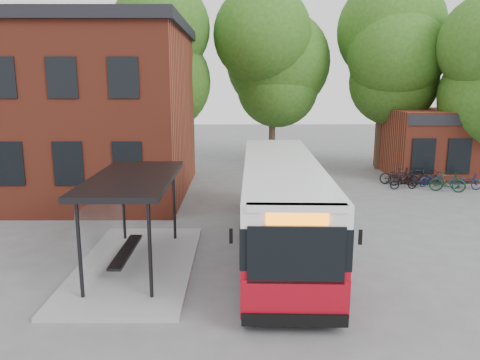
{
  "coord_description": "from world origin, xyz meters",
  "views": [
    {
      "loc": [
        -1.36,
        -14.7,
        5.59
      ],
      "look_at": [
        -1.26,
        2.59,
        2.0
      ],
      "focal_mm": 35.0,
      "sensor_mm": 36.0,
      "label": 1
    }
  ],
  "objects_px": {
    "bicycle_6": "(466,182)",
    "bicycle_3": "(416,176)",
    "bus_shelter": "(134,222)",
    "bicycle_2": "(397,176)",
    "bicycle_1": "(404,177)",
    "bicycle_4": "(431,179)",
    "bicycle_0": "(404,182)",
    "city_bus": "(280,204)",
    "bicycle_5": "(448,182)"
  },
  "relations": [
    {
      "from": "bus_shelter",
      "to": "bicycle_2",
      "type": "height_order",
      "value": "bus_shelter"
    },
    {
      "from": "bicycle_3",
      "to": "bicycle_4",
      "type": "relative_size",
      "value": 1.04
    },
    {
      "from": "bicycle_1",
      "to": "bicycle_2",
      "type": "relative_size",
      "value": 0.89
    },
    {
      "from": "bicycle_6",
      "to": "bicycle_3",
      "type": "bearing_deg",
      "value": 68.37
    },
    {
      "from": "bicycle_1",
      "to": "bicycle_0",
      "type": "bearing_deg",
      "value": 170.65
    },
    {
      "from": "city_bus",
      "to": "bicycle_3",
      "type": "bearing_deg",
      "value": 51.68
    },
    {
      "from": "bicycle_6",
      "to": "bicycle_0",
      "type": "bearing_deg",
      "value": 97.0
    },
    {
      "from": "bus_shelter",
      "to": "bicycle_4",
      "type": "distance_m",
      "value": 17.98
    },
    {
      "from": "bicycle_3",
      "to": "bicycle_4",
      "type": "xyz_separation_m",
      "value": [
        0.65,
        -0.47,
        -0.08
      ]
    },
    {
      "from": "city_bus",
      "to": "bus_shelter",
      "type": "bearing_deg",
      "value": -156.57
    },
    {
      "from": "bus_shelter",
      "to": "bicycle_5",
      "type": "relative_size",
      "value": 3.91
    },
    {
      "from": "bus_shelter",
      "to": "bicycle_1",
      "type": "bearing_deg",
      "value": 42.98
    },
    {
      "from": "bicycle_2",
      "to": "bicycle_4",
      "type": "distance_m",
      "value": 1.76
    },
    {
      "from": "bus_shelter",
      "to": "bicycle_2",
      "type": "bearing_deg",
      "value": 44.64
    },
    {
      "from": "bicycle_4",
      "to": "bicycle_2",
      "type": "bearing_deg",
      "value": 49.43
    },
    {
      "from": "bicycle_6",
      "to": "city_bus",
      "type": "bearing_deg",
      "value": 137.95
    },
    {
      "from": "bicycle_5",
      "to": "bicycle_6",
      "type": "relative_size",
      "value": 1.08
    },
    {
      "from": "bicycle_2",
      "to": "bicycle_4",
      "type": "xyz_separation_m",
      "value": [
        1.69,
        -0.5,
        -0.08
      ]
    },
    {
      "from": "bicycle_0",
      "to": "bicycle_5",
      "type": "relative_size",
      "value": 0.86
    },
    {
      "from": "bicycle_3",
      "to": "bicycle_4",
      "type": "distance_m",
      "value": 0.81
    },
    {
      "from": "bicycle_5",
      "to": "bicycle_6",
      "type": "bearing_deg",
      "value": -46.2
    },
    {
      "from": "city_bus",
      "to": "bicycle_3",
      "type": "xyz_separation_m",
      "value": [
        8.54,
        10.11,
        -1.01
      ]
    },
    {
      "from": "bicycle_3",
      "to": "bicycle_6",
      "type": "relative_size",
      "value": 1.01
    },
    {
      "from": "bicycle_4",
      "to": "bicycle_6",
      "type": "distance_m",
      "value": 1.75
    },
    {
      "from": "bus_shelter",
      "to": "bicycle_6",
      "type": "relative_size",
      "value": 4.24
    },
    {
      "from": "bicycle_4",
      "to": "bicycle_6",
      "type": "xyz_separation_m",
      "value": [
        1.55,
        -0.82,
        0.01
      ]
    },
    {
      "from": "bicycle_6",
      "to": "bicycle_1",
      "type": "bearing_deg",
      "value": 83.1
    },
    {
      "from": "bus_shelter",
      "to": "bicycle_0",
      "type": "xyz_separation_m",
      "value": [
        12.06,
        10.74,
        -1.05
      ]
    },
    {
      "from": "bicycle_1",
      "to": "bicycle_4",
      "type": "distance_m",
      "value": 1.48
    },
    {
      "from": "bicycle_4",
      "to": "bus_shelter",
      "type": "bearing_deg",
      "value": 105.63
    },
    {
      "from": "bicycle_0",
      "to": "bicycle_4",
      "type": "bearing_deg",
      "value": -76.12
    },
    {
      "from": "bicycle_1",
      "to": "bicycle_2",
      "type": "distance_m",
      "value": 0.52
    },
    {
      "from": "bicycle_1",
      "to": "bicycle_2",
      "type": "xyz_separation_m",
      "value": [
        -0.21,
        0.48,
        -0.01
      ]
    },
    {
      "from": "bicycle_3",
      "to": "bicycle_5",
      "type": "bearing_deg",
      "value": -127.63
    },
    {
      "from": "bicycle_0",
      "to": "bicycle_3",
      "type": "relative_size",
      "value": 0.92
    },
    {
      "from": "city_bus",
      "to": "bicycle_0",
      "type": "xyz_separation_m",
      "value": [
        7.44,
        8.91,
        -1.11
      ]
    },
    {
      "from": "bicycle_6",
      "to": "bicycle_2",
      "type": "bearing_deg",
      "value": 76.45
    },
    {
      "from": "city_bus",
      "to": "bicycle_6",
      "type": "bearing_deg",
      "value": 41.26
    },
    {
      "from": "bicycle_0",
      "to": "bicycle_1",
      "type": "xyz_separation_m",
      "value": [
        0.27,
        0.75,
        0.11
      ]
    },
    {
      "from": "city_bus",
      "to": "bicycle_4",
      "type": "bearing_deg",
      "value": 48.23
    },
    {
      "from": "city_bus",
      "to": "bicycle_1",
      "type": "distance_m",
      "value": 12.4
    },
    {
      "from": "bicycle_0",
      "to": "bicycle_2",
      "type": "distance_m",
      "value": 1.23
    },
    {
      "from": "bicycle_2",
      "to": "bicycle_3",
      "type": "distance_m",
      "value": 1.04
    },
    {
      "from": "city_bus",
      "to": "bicycle_2",
      "type": "bearing_deg",
      "value": 55.38
    },
    {
      "from": "bicycle_4",
      "to": "bicycle_3",
      "type": "bearing_deg",
      "value": 30.39
    },
    {
      "from": "bicycle_3",
      "to": "bicycle_1",
      "type": "bearing_deg",
      "value": 142.73
    },
    {
      "from": "bicycle_0",
      "to": "bicycle_6",
      "type": "bearing_deg",
      "value": -100.23
    },
    {
      "from": "bicycle_4",
      "to": "bicycle_6",
      "type": "relative_size",
      "value": 0.97
    },
    {
      "from": "bus_shelter",
      "to": "bicycle_3",
      "type": "height_order",
      "value": "bus_shelter"
    },
    {
      "from": "bicycle_5",
      "to": "bicycle_3",
      "type": "bearing_deg",
      "value": 47.98
    }
  ]
}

